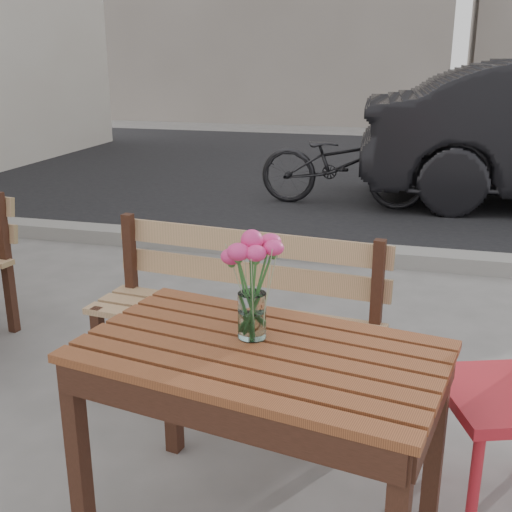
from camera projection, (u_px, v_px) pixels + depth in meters
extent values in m
plane|color=#615E5C|center=(212.00, 496.00, 2.41)|extent=(80.00, 80.00, 0.00)
cube|color=black|center=(375.00, 172.00, 8.85)|extent=(30.00, 8.00, 0.00)
cube|color=gray|center=(332.00, 252.00, 5.15)|extent=(30.00, 0.25, 0.12)
cube|color=brown|center=(260.00, 352.00, 2.03)|extent=(1.24, 0.86, 0.03)
cube|color=black|center=(78.00, 454.00, 2.10)|extent=(0.07, 0.07, 0.68)
cube|color=black|center=(172.00, 377.00, 2.60)|extent=(0.07, 0.07, 0.68)
cube|color=black|center=(435.00, 441.00, 2.17)|extent=(0.07, 0.07, 0.68)
cube|color=#9B7D50|center=(231.00, 319.00, 2.92)|extent=(1.40, 0.52, 0.03)
cube|color=#9B7D50|center=(248.00, 258.00, 3.03)|extent=(1.36, 0.18, 0.37)
cube|color=black|center=(98.00, 353.00, 3.06)|extent=(0.05, 0.05, 0.45)
cube|color=black|center=(357.00, 402.00, 2.63)|extent=(0.05, 0.05, 0.45)
cube|color=black|center=(131.00, 293.00, 3.28)|extent=(0.05, 0.05, 0.83)
cube|color=black|center=(374.00, 330.00, 2.85)|extent=(0.05, 0.05, 0.83)
cube|color=red|center=(510.00, 396.00, 2.22)|extent=(0.58, 0.58, 0.04)
cylinder|color=red|center=(435.00, 429.00, 2.45)|extent=(0.04, 0.04, 0.44)
cylinder|color=red|center=(474.00, 492.00, 2.10)|extent=(0.04, 0.04, 0.44)
cylinder|color=white|center=(252.00, 316.00, 2.07)|extent=(0.09, 0.09, 0.15)
cylinder|color=#337132|center=(252.00, 293.00, 2.05)|extent=(0.05, 0.05, 0.31)
cube|color=black|center=(5.00, 264.00, 3.70)|extent=(0.06, 0.06, 0.84)
imported|color=black|center=(342.00, 163.00, 6.82)|extent=(1.79, 0.68, 0.93)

